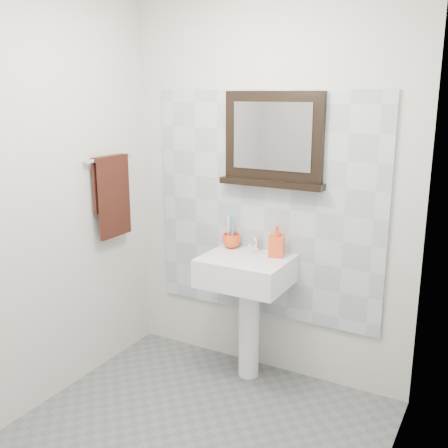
# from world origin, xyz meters

# --- Properties ---
(back_wall) EXTENTS (2.00, 0.01, 2.50)m
(back_wall) POSITION_xyz_m (0.00, 1.10, 1.25)
(back_wall) COLOR beige
(back_wall) RESTS_ON ground
(left_wall) EXTENTS (0.01, 2.20, 2.50)m
(left_wall) POSITION_xyz_m (-1.00, 0.00, 1.25)
(left_wall) COLOR beige
(left_wall) RESTS_ON ground
(right_wall) EXTENTS (0.01, 2.20, 2.50)m
(right_wall) POSITION_xyz_m (1.00, 0.00, 1.25)
(right_wall) COLOR beige
(right_wall) RESTS_ON ground
(splashback) EXTENTS (1.60, 0.02, 1.50)m
(splashback) POSITION_xyz_m (0.00, 1.09, 1.15)
(splashback) COLOR #AEB8BD
(splashback) RESTS_ON back_wall
(pedestal_sink) EXTENTS (0.55, 0.44, 0.96)m
(pedestal_sink) POSITION_xyz_m (-0.03, 0.87, 0.68)
(pedestal_sink) COLOR white
(pedestal_sink) RESTS_ON ground
(toothbrush_cup) EXTENTS (0.13, 0.13, 0.10)m
(toothbrush_cup) POSITION_xyz_m (-0.21, 1.01, 0.91)
(toothbrush_cup) COLOR #F4491C
(toothbrush_cup) RESTS_ON pedestal_sink
(toothbrushes) EXTENTS (0.05, 0.04, 0.21)m
(toothbrushes) POSITION_xyz_m (-0.21, 1.01, 0.98)
(toothbrushes) COLOR white
(toothbrushes) RESTS_ON toothbrush_cup
(soap_dispenser) EXTENTS (0.11, 0.11, 0.21)m
(soap_dispenser) POSITION_xyz_m (0.14, 0.98, 0.96)
(soap_dispenser) COLOR red
(soap_dispenser) RESTS_ON pedestal_sink
(framed_mirror) EXTENTS (0.70, 0.11, 0.59)m
(framed_mirror) POSITION_xyz_m (0.06, 1.06, 1.58)
(framed_mirror) COLOR black
(framed_mirror) RESTS_ON back_wall
(towel_bar) EXTENTS (0.07, 0.40, 0.03)m
(towel_bar) POSITION_xyz_m (-0.95, 0.67, 1.46)
(towel_bar) COLOR silver
(towel_bar) RESTS_ON left_wall
(hand_towel) EXTENTS (0.06, 0.30, 0.55)m
(hand_towel) POSITION_xyz_m (-0.94, 0.67, 1.24)
(hand_towel) COLOR black
(hand_towel) RESTS_ON towel_bar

